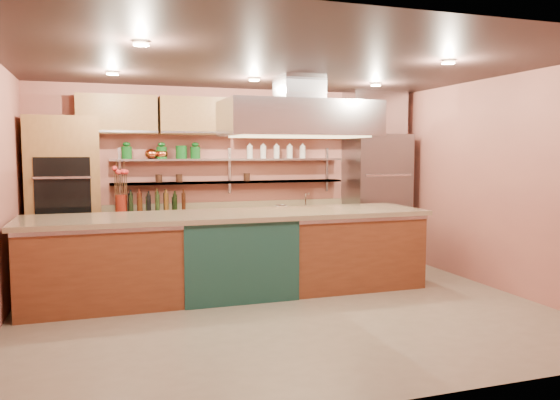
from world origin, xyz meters
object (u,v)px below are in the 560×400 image
object	(u,v)px
kitchen_scale	(281,206)
island	(233,253)
copper_kettle	(151,154)
green_canister	(181,152)
refrigerator	(376,199)
flower_vase	(121,205)

from	to	relation	value
kitchen_scale	island	bearing A→B (deg)	-140.86
copper_kettle	green_canister	world-z (taller)	green_canister
island	green_canister	world-z (taller)	green_canister
kitchen_scale	copper_kettle	distance (m)	2.12
green_canister	copper_kettle	bearing A→B (deg)	180.00
refrigerator	copper_kettle	distance (m)	3.68
green_canister	refrigerator	bearing A→B (deg)	-4.16
island	copper_kettle	size ratio (longest dim) A/B	26.82
kitchen_scale	green_canister	distance (m)	1.73
copper_kettle	green_canister	bearing A→B (deg)	0.00
kitchen_scale	green_canister	bearing A→B (deg)	160.69
refrigerator	green_canister	bearing A→B (deg)	175.84
island	flower_vase	distance (m)	1.92
island	flower_vase	bearing A→B (deg)	135.28
flower_vase	copper_kettle	bearing A→B (deg)	26.02
island	kitchen_scale	bearing A→B (deg)	50.09
green_canister	kitchen_scale	bearing A→B (deg)	-8.33
refrigerator	island	xyz separation A→B (m)	(-2.74, -1.29, -0.53)
refrigerator	kitchen_scale	xyz separation A→B (m)	(-1.66, 0.01, -0.07)
island	green_canister	xyz separation A→B (m)	(-0.42, 1.52, 1.29)
flower_vase	island	bearing A→B (deg)	-44.67
flower_vase	green_canister	bearing A→B (deg)	13.88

